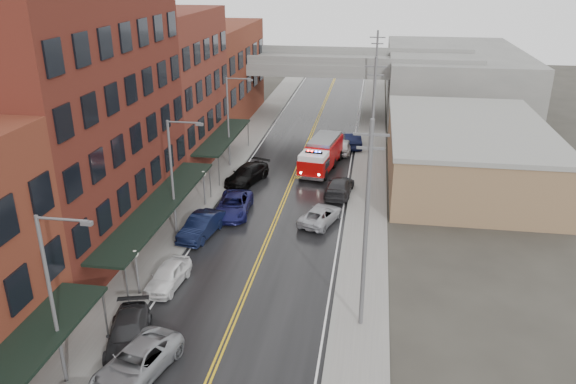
{
  "coord_description": "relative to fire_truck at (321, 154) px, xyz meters",
  "views": [
    {
      "loc": [
        7.25,
        -11.92,
        18.97
      ],
      "look_at": [
        1.19,
        26.87,
        3.0
      ],
      "focal_mm": 35.0,
      "sensor_mm": 36.0,
      "label": 1
    }
  ],
  "objects": [
    {
      "name": "utility_pole_0",
      "position": [
        4.85,
        -25.53,
        4.7
      ],
      "size": [
        1.8,
        0.24,
        12.0
      ],
      "color": "#59595B",
      "rests_on": "ground"
    },
    {
      "name": "sidewalk_right",
      "position": [
        4.95,
        -10.53,
        -1.53
      ],
      "size": [
        3.0,
        160.0,
        0.15
      ],
      "primitive_type": "cube",
      "color": "slate",
      "rests_on": "ground"
    },
    {
      "name": "globe_lamp_2",
      "position": [
        -8.75,
        -10.53,
        0.7
      ],
      "size": [
        0.44,
        0.44,
        3.12
      ],
      "color": "#59595B",
      "rests_on": "ground"
    },
    {
      "name": "awning_2",
      "position": [
        -9.84,
        -0.03,
        1.38
      ],
      "size": [
        2.6,
        13.0,
        3.09
      ],
      "color": "black",
      "rests_on": "ground"
    },
    {
      "name": "parked_car_left_2",
      "position": [
        -5.95,
        -31.47,
        -0.85
      ],
      "size": [
        3.74,
        5.88,
        1.51
      ],
      "primitive_type": "imported",
      "rotation": [
        0.0,
        0.0,
        -0.24
      ],
      "color": "gray",
      "rests_on": "ground"
    },
    {
      "name": "road",
      "position": [
        -2.35,
        -10.53,
        -1.6
      ],
      "size": [
        11.0,
        160.0,
        0.02
      ],
      "primitive_type": "cube",
      "color": "black",
      "rests_on": "ground"
    },
    {
      "name": "fire_truck",
      "position": [
        0.0,
        0.0,
        0.0
      ],
      "size": [
        4.26,
        8.44,
        2.97
      ],
      "rotation": [
        0.0,
        0.0,
        -0.16
      ],
      "color": "#9D0707",
      "rests_on": "ground"
    },
    {
      "name": "street_lamp_1",
      "position": [
        -8.9,
        -16.53,
        3.58
      ],
      "size": [
        2.64,
        0.22,
        9.0
      ],
      "color": "#59595B",
      "rests_on": "ground"
    },
    {
      "name": "parked_car_left_6",
      "position": [
        -5.95,
        -11.73,
        -0.83
      ],
      "size": [
        2.98,
        5.8,
        1.56
      ],
      "primitive_type": "imported",
      "rotation": [
        0.0,
        0.0,
        0.07
      ],
      "color": "#131549",
      "rests_on": "ground"
    },
    {
      "name": "sidewalk_left",
      "position": [
        -9.65,
        -10.53,
        -1.53
      ],
      "size": [
        3.0,
        160.0,
        0.15
      ],
      "primitive_type": "cube",
      "color": "slate",
      "rests_on": "ground"
    },
    {
      "name": "globe_lamp_1",
      "position": [
        -8.75,
        -24.53,
        0.7
      ],
      "size": [
        0.44,
        0.44,
        3.12
      ],
      "color": "#59595B",
      "rests_on": "ground"
    },
    {
      "name": "parked_car_left_4",
      "position": [
        -7.35,
        -23.18,
        -0.87
      ],
      "size": [
        2.13,
        4.5,
        1.49
      ],
      "primitive_type": "imported",
      "rotation": [
        0.0,
        0.0,
        -0.09
      ],
      "color": "white",
      "rests_on": "ground"
    },
    {
      "name": "brick_building_far",
      "position": [
        -15.65,
        17.47,
        4.39
      ],
      "size": [
        9.0,
        20.0,
        12.0
      ],
      "primitive_type": "cube",
      "color": "brown",
      "rests_on": "ground"
    },
    {
      "name": "utility_pole_1",
      "position": [
        4.85,
        -5.53,
        4.7
      ],
      "size": [
        1.8,
        0.24,
        12.0
      ],
      "color": "#59595B",
      "rests_on": "ground"
    },
    {
      "name": "utility_pole_2",
      "position": [
        4.85,
        14.47,
        4.7
      ],
      "size": [
        1.8,
        0.24,
        12.0
      ],
      "color": "#59595B",
      "rests_on": "ground"
    },
    {
      "name": "parked_car_left_3",
      "position": [
        -7.35,
        -29.23,
        -0.86
      ],
      "size": [
        3.41,
        5.51,
        1.49
      ],
      "primitive_type": "imported",
      "rotation": [
        0.0,
        0.0,
        0.28
      ],
      "color": "#242426",
      "rests_on": "ground"
    },
    {
      "name": "parked_car_right_0",
      "position": [
        1.25,
        -12.33,
        -0.94
      ],
      "size": [
        3.64,
        5.26,
        1.33
      ],
      "primitive_type": "imported",
      "rotation": [
        0.0,
        0.0,
        2.81
      ],
      "color": "#A5A7AD",
      "rests_on": "ground"
    },
    {
      "name": "parked_car_left_7",
      "position": [
        -6.45,
        -4.59,
        -0.8
      ],
      "size": [
        3.91,
        6.03,
        1.63
      ],
      "primitive_type": "imported",
      "rotation": [
        0.0,
        0.0,
        -0.32
      ],
      "color": "black",
      "rests_on": "ground"
    },
    {
      "name": "parked_car_left_5",
      "position": [
        -7.35,
        -16.05,
        -0.78
      ],
      "size": [
        2.6,
        5.26,
        1.66
      ],
      "primitive_type": "imported",
      "rotation": [
        0.0,
        0.0,
        -0.18
      ],
      "color": "black",
      "rests_on": "ground"
    },
    {
      "name": "street_lamp_2",
      "position": [
        -8.9,
        -0.53,
        3.58
      ],
      "size": [
        2.64,
        0.22,
        9.0
      ],
      "color": "#59595B",
      "rests_on": "ground"
    },
    {
      "name": "overpass",
      "position": [
        -2.35,
        21.47,
        4.38
      ],
      "size": [
        40.0,
        10.0,
        7.5
      ],
      "color": "slate",
      "rests_on": "ground"
    },
    {
      "name": "awning_1",
      "position": [
        -9.85,
        -17.53,
        1.38
      ],
      "size": [
        2.6,
        18.0,
        3.09
      ],
      "color": "black",
      "rests_on": "ground"
    },
    {
      "name": "right_far_block",
      "position": [
        15.65,
        29.47,
        2.39
      ],
      "size": [
        18.0,
        30.0,
        8.0
      ],
      "primitive_type": "cube",
      "color": "slate",
      "rests_on": "ground"
    },
    {
      "name": "curb_left",
      "position": [
        -8.0,
        -10.53,
        -1.53
      ],
      "size": [
        0.3,
        160.0,
        0.15
      ],
      "primitive_type": "cube",
      "color": "gray",
      "rests_on": "ground"
    },
    {
      "name": "curb_right",
      "position": [
        3.3,
        -10.53,
        -1.53
      ],
      "size": [
        0.3,
        160.0,
        0.15
      ],
      "primitive_type": "cube",
      "color": "gray",
      "rests_on": "ground"
    },
    {
      "name": "parked_car_right_2",
      "position": [
        1.88,
        5.67,
        -0.83
      ],
      "size": [
        2.39,
        4.79,
        1.57
      ],
      "primitive_type": "imported",
      "rotation": [
        0.0,
        0.0,
        3.02
      ],
      "color": "silver",
      "rests_on": "ground"
    },
    {
      "name": "parked_car_right_3",
      "position": [
        2.65,
        7.96,
        -0.77
      ],
      "size": [
        2.54,
        5.3,
        1.68
      ],
      "primitive_type": "imported",
      "rotation": [
        0.0,
        0.0,
        3.3
      ],
      "color": "black",
      "rests_on": "ground"
    },
    {
      "name": "street_lamp_0",
      "position": [
        -8.9,
        -32.53,
        3.58
      ],
      "size": [
        2.64,
        0.22,
        9.0
      ],
      "color": "#59595B",
      "rests_on": "ground"
    },
    {
      "name": "tan_building",
      "position": [
        13.65,
        -0.53,
        0.89
      ],
      "size": [
        14.0,
        22.0,
        5.0
      ],
      "primitive_type": "cube",
      "color": "olive",
      "rests_on": "ground"
    },
    {
      "name": "brick_building_b",
      "position": [
        -15.65,
        -17.53,
        7.39
      ],
      "size": [
        9.0,
        20.0,
        18.0
      ],
      "primitive_type": "cube",
      "color": "#532116",
      "rests_on": "ground"
    },
    {
      "name": "parked_car_right_1",
      "position": [
        2.28,
        -6.33,
        -0.84
      ],
      "size": [
        2.61,
        5.49,
        1.55
      ],
      "primitive_type": "imported",
      "rotation": [
        0.0,
        0.0,
        3.06
      ],
      "color": "#262528",
      "rests_on": "ground"
    },
    {
      "name": "brick_building_c",
      "position": [
        -15.65,
        -0.03,
        5.89
      ],
      "size": [
        9.0,
        15.0,
        15.0
      ],
      "primitive_type": "cube",
      "color": "#5C241B",
      "rests_on": "ground"
    }
  ]
}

